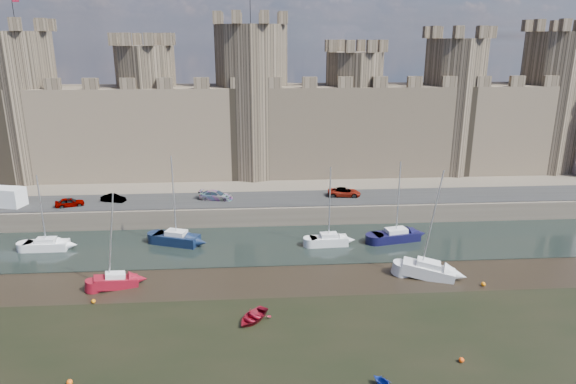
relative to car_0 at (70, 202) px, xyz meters
name	(u,v)px	position (x,y,z in m)	size (l,w,h in m)	color
ground	(230,372)	(21.96, -32.64, -3.11)	(160.00, 160.00, 0.00)	black
water_channel	(238,245)	(21.96, -8.64, -3.07)	(160.00, 12.00, 0.08)	black
quay	(243,164)	(21.96, 27.36, -1.86)	(160.00, 60.00, 2.50)	#4C443A
road	(239,200)	(21.96, 1.36, -0.56)	(160.00, 7.00, 0.10)	black
castle	(236,117)	(21.33, 15.36, 8.57)	(108.50, 11.00, 29.00)	#42382B
car_0	(70,202)	(0.00, 0.00, 0.00)	(1.43, 3.56, 1.21)	gray
car_1	(113,198)	(5.17, 1.59, -0.07)	(1.14, 3.26, 1.07)	gray
car_2	(216,195)	(18.82, 1.57, 0.05)	(1.85, 4.54, 1.32)	gray
car_3	(344,192)	(36.44, 1.91, 0.02)	(2.09, 4.52, 1.26)	gray
van	(2,197)	(-8.80, 0.86, 0.66)	(5.79, 2.31, 2.52)	white
sailboat_0	(47,244)	(-0.13, -8.42, -2.38)	(4.81, 1.92, 8.95)	silver
sailboat_1	(177,238)	(14.68, -7.80, -2.27)	(5.77, 3.82, 10.78)	#0D1931
sailboat_2	(329,240)	(32.69, -9.37, -2.33)	(4.49, 1.93, 9.51)	silver
sailboat_3	(396,235)	(40.99, -8.54, -2.34)	(5.93, 3.25, 9.83)	black
sailboat_4	(116,281)	(10.18, -18.34, -2.38)	(4.46, 2.74, 9.76)	maroon
sailboat_5	(428,270)	(41.68, -18.28, -2.30)	(5.67, 3.73, 11.41)	silver
dinghy_4	(253,317)	(23.65, -25.57, -2.76)	(2.39, 0.69, 3.35)	maroon
dinghy_5	(382,382)	(32.73, -35.06, -2.68)	(1.40, 0.85, 1.62)	#162F99
buoy_1	(93,301)	(8.85, -21.43, -2.91)	(0.39, 0.39, 0.39)	orange
buoy_3	(483,284)	(46.54, -20.64, -2.88)	(0.44, 0.44, 0.44)	orange
buoy_4	(70,382)	(10.59, -33.27, -2.89)	(0.43, 0.43, 0.43)	#F7570B
buoy_5	(461,360)	(39.47, -32.64, -2.90)	(0.41, 0.41, 0.41)	#EE460A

